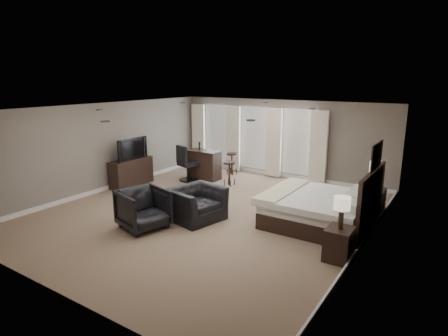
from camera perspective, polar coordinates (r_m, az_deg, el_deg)
The scene contains 16 objects.
room at distance 9.12m, azimuth -2.43°, elevation 0.89°, with size 7.60×8.60×2.64m.
window_bay at distance 13.08m, azimuth 4.50°, elevation 4.32°, with size 5.25×0.20×2.30m.
bed at distance 8.78m, azimuth 14.42°, elevation -3.96°, with size 2.27×2.16×1.44m, color silver.
nightstand_near at distance 7.38m, azimuth 17.12°, elevation -11.01°, with size 0.46×0.56×0.61m, color black.
nightstand_far at distance 10.03m, azimuth 21.83°, elevation -4.74°, with size 0.47×0.58×0.63m, color black.
lamp_near at distance 7.16m, azimuth 17.46°, elevation -6.54°, with size 0.30×0.30×0.61m, color beige.
lamp_far at distance 9.86m, azimuth 22.17°, elevation -1.05°, with size 0.34×0.34×0.70m, color beige.
wall_art at distance 8.26m, azimuth 22.20°, elevation 1.73°, with size 0.04×0.96×0.56m, color slate.
dresser at distance 12.06m, azimuth -13.93°, elevation -0.63°, with size 0.47×1.46×0.85m, color black.
tv at distance 11.95m, azimuth -14.06°, elevation 1.69°, with size 1.16×0.67×0.15m, color black.
armchair_near at distance 8.91m, azimuth -4.27°, elevation -4.63°, with size 1.20×0.78×1.05m, color black.
armchair_far at distance 8.58m, azimuth -12.20°, elevation -5.83°, with size 0.96×0.90×0.99m, color black.
bar_counter at distance 12.48m, azimuth -3.05°, elevation 0.53°, with size 1.12×0.58×0.97m, color black.
bar_stool_left at distance 13.02m, azimuth 1.21°, elevation 0.65°, with size 0.37×0.37×0.77m, color black.
bar_stool_right at distance 11.70m, azimuth 0.82°, elevation -0.87°, with size 0.36×0.36×0.76m, color black.
desk_chair at distance 12.25m, azimuth -5.46°, elevation 0.77°, with size 0.61×0.61×1.19m, color black.
Camera 1 is at (5.19, -7.23, 3.31)m, focal length 30.00 mm.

